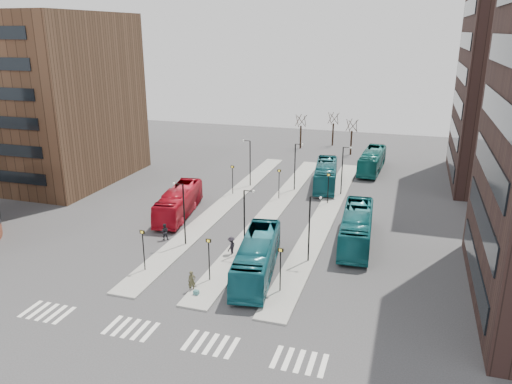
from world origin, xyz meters
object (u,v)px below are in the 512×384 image
(red_bus, at_px, (179,202))
(commuter_a, at_px, (165,232))
(teal_bus_c, at_px, (357,228))
(commuter_c, at_px, (231,246))
(commuter_b, at_px, (247,252))
(suitcase, at_px, (196,293))
(teal_bus_b, at_px, (326,175))
(teal_bus_d, at_px, (372,161))
(traveller, at_px, (192,281))
(teal_bus_a, at_px, (257,257))

(red_bus, height_order, commuter_a, red_bus)
(teal_bus_c, distance_m, commuter_c, 12.30)
(teal_bus_c, xyz_separation_m, commuter_c, (-10.59, -6.20, -0.72))
(red_bus, xyz_separation_m, commuter_b, (10.84, -8.50, -0.74))
(suitcase, bearing_deg, teal_bus_c, 56.09)
(suitcase, bearing_deg, teal_bus_b, 85.09)
(teal_bus_d, bearing_deg, traveller, -101.26)
(commuter_b, bearing_deg, traveller, 171.76)
(teal_bus_b, height_order, commuter_c, teal_bus_b)
(teal_bus_b, relative_size, commuter_c, 6.24)
(teal_bus_b, distance_m, teal_bus_c, 18.61)
(commuter_a, bearing_deg, teal_bus_c, 173.02)
(red_bus, height_order, teal_bus_a, teal_bus_a)
(red_bus, distance_m, traveller, 17.41)
(teal_bus_c, bearing_deg, red_bus, 171.26)
(suitcase, height_order, teal_bus_b, teal_bus_b)
(suitcase, distance_m, red_bus, 18.33)
(red_bus, xyz_separation_m, commuter_c, (9.16, -8.04, -0.62))
(teal_bus_b, relative_size, commuter_b, 7.14)
(teal_bus_d, relative_size, traveller, 6.60)
(traveller, distance_m, commuter_b, 7.10)
(teal_bus_d, relative_size, commuter_b, 7.10)
(teal_bus_a, distance_m, commuter_c, 4.52)
(teal_bus_a, relative_size, commuter_a, 6.86)
(teal_bus_d, bearing_deg, commuter_a, -115.20)
(teal_bus_c, relative_size, commuter_a, 6.94)
(suitcase, bearing_deg, commuter_b, 80.13)
(teal_bus_a, xyz_separation_m, teal_bus_b, (1.14, 26.71, -0.03))
(suitcase, relative_size, commuter_a, 0.29)
(suitcase, distance_m, traveller, 1.10)
(red_bus, relative_size, teal_bus_d, 0.97)
(red_bus, height_order, teal_bus_b, teal_bus_b)
(teal_bus_a, bearing_deg, red_bus, 130.16)
(red_bus, height_order, teal_bus_d, teal_bus_d)
(red_bus, xyz_separation_m, teal_bus_a, (12.54, -10.97, 0.08))
(teal_bus_d, bearing_deg, commuter_c, -103.08)
(teal_bus_c, relative_size, teal_bus_d, 1.04)
(teal_bus_c, xyz_separation_m, commuter_b, (-8.92, -6.66, -0.84))
(teal_bus_a, distance_m, commuter_b, 3.11)
(teal_bus_b, relative_size, teal_bus_d, 1.01)
(teal_bus_d, bearing_deg, suitcase, -100.19)
(teal_bus_a, distance_m, teal_bus_c, 11.63)
(teal_bus_a, xyz_separation_m, teal_bus_c, (7.21, 9.12, 0.02))
(commuter_a, bearing_deg, commuter_c, 147.69)
(commuter_c, bearing_deg, traveller, 0.63)
(suitcase, xyz_separation_m, teal_bus_c, (10.64, 14.00, 1.39))
(teal_bus_b, bearing_deg, commuter_b, -104.18)
(teal_bus_b, height_order, teal_bus_d, teal_bus_b)
(suitcase, relative_size, teal_bus_c, 0.04)
(commuter_a, bearing_deg, teal_bus_a, 136.57)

